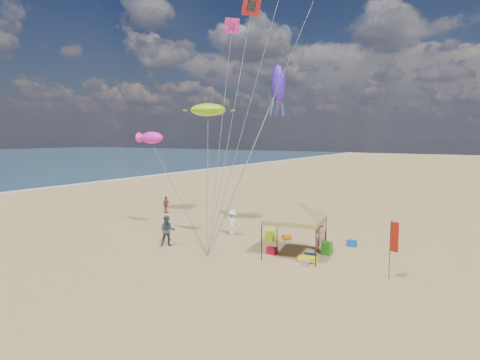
{
  "coord_description": "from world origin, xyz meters",
  "views": [
    {
      "loc": [
        12.35,
        -16.82,
        6.54
      ],
      "look_at": [
        0.0,
        3.0,
        4.0
      ],
      "focal_mm": 30.72,
      "sensor_mm": 36.0,
      "label": 1
    }
  ],
  "objects_px": {
    "feather_flag": "(393,240)",
    "canopy_tent": "(295,202)",
    "person_near_c": "(232,223)",
    "chair_green": "(327,248)",
    "chair_yellow": "(270,235)",
    "person_far_a": "(166,205)",
    "cooler_red": "(272,251)",
    "person_near_b": "(167,231)",
    "beach_cart": "(308,259)",
    "cooler_blue": "(352,243)",
    "person_near_a": "(321,237)"
  },
  "relations": [
    {
      "from": "cooler_blue",
      "to": "chair_green",
      "type": "bearing_deg",
      "value": -106.25
    },
    {
      "from": "person_near_c",
      "to": "person_near_a",
      "type": "bearing_deg",
      "value": 155.0
    },
    {
      "from": "person_near_b",
      "to": "person_far_a",
      "type": "bearing_deg",
      "value": 89.46
    },
    {
      "from": "cooler_blue",
      "to": "person_near_b",
      "type": "distance_m",
      "value": 10.94
    },
    {
      "from": "cooler_blue",
      "to": "person_near_c",
      "type": "relative_size",
      "value": 0.32
    },
    {
      "from": "cooler_red",
      "to": "chair_yellow",
      "type": "height_order",
      "value": "chair_yellow"
    },
    {
      "from": "chair_green",
      "to": "chair_yellow",
      "type": "height_order",
      "value": "same"
    },
    {
      "from": "cooler_red",
      "to": "person_near_b",
      "type": "relative_size",
      "value": 0.29
    },
    {
      "from": "beach_cart",
      "to": "person_near_b",
      "type": "relative_size",
      "value": 0.49
    },
    {
      "from": "feather_flag",
      "to": "chair_green",
      "type": "bearing_deg",
      "value": 150.13
    },
    {
      "from": "feather_flag",
      "to": "chair_yellow",
      "type": "height_order",
      "value": "feather_flag"
    },
    {
      "from": "cooler_blue",
      "to": "chair_yellow",
      "type": "distance_m",
      "value": 4.91
    },
    {
      "from": "chair_green",
      "to": "person_near_b",
      "type": "distance_m",
      "value": 9.25
    },
    {
      "from": "beach_cart",
      "to": "cooler_red",
      "type": "bearing_deg",
      "value": 170.55
    },
    {
      "from": "chair_green",
      "to": "person_near_a",
      "type": "bearing_deg",
      "value": 143.37
    },
    {
      "from": "cooler_blue",
      "to": "beach_cart",
      "type": "distance_m",
      "value": 4.38
    },
    {
      "from": "canopy_tent",
      "to": "chair_yellow",
      "type": "height_order",
      "value": "canopy_tent"
    },
    {
      "from": "feather_flag",
      "to": "cooler_blue",
      "type": "relative_size",
      "value": 5.07
    },
    {
      "from": "feather_flag",
      "to": "beach_cart",
      "type": "height_order",
      "value": "feather_flag"
    },
    {
      "from": "chair_green",
      "to": "beach_cart",
      "type": "xyz_separation_m",
      "value": [
        -0.34,
        -1.9,
        -0.15
      ]
    },
    {
      "from": "beach_cart",
      "to": "person_near_b",
      "type": "height_order",
      "value": "person_near_b"
    },
    {
      "from": "chair_yellow",
      "to": "person_near_c",
      "type": "xyz_separation_m",
      "value": [
        -2.78,
        -0.04,
        0.49
      ]
    },
    {
      "from": "feather_flag",
      "to": "chair_green",
      "type": "distance_m",
      "value": 4.75
    },
    {
      "from": "cooler_red",
      "to": "person_far_a",
      "type": "distance_m",
      "value": 14.51
    },
    {
      "from": "feather_flag",
      "to": "cooler_blue",
      "type": "xyz_separation_m",
      "value": [
        -3.22,
        4.6,
        -1.65
      ]
    },
    {
      "from": "cooler_blue",
      "to": "person_far_a",
      "type": "distance_m",
      "value": 16.65
    },
    {
      "from": "person_near_c",
      "to": "cooler_red",
      "type": "bearing_deg",
      "value": 129.65
    },
    {
      "from": "cooler_red",
      "to": "person_near_c",
      "type": "height_order",
      "value": "person_near_c"
    },
    {
      "from": "chair_green",
      "to": "person_near_a",
      "type": "xyz_separation_m",
      "value": [
        -0.51,
        0.38,
        0.51
      ]
    },
    {
      "from": "chair_green",
      "to": "person_far_a",
      "type": "bearing_deg",
      "value": 164.26
    },
    {
      "from": "cooler_red",
      "to": "chair_green",
      "type": "xyz_separation_m",
      "value": [
        2.61,
        1.52,
        0.16
      ]
    },
    {
      "from": "cooler_blue",
      "to": "chair_yellow",
      "type": "relative_size",
      "value": 0.77
    },
    {
      "from": "person_near_c",
      "to": "feather_flag",
      "type": "bearing_deg",
      "value": 143.26
    },
    {
      "from": "feather_flag",
      "to": "person_near_b",
      "type": "height_order",
      "value": "feather_flag"
    },
    {
      "from": "cooler_blue",
      "to": "person_near_a",
      "type": "bearing_deg",
      "value": -121.15
    },
    {
      "from": "cooler_red",
      "to": "cooler_blue",
      "type": "bearing_deg",
      "value": 49.63
    },
    {
      "from": "cooler_blue",
      "to": "person_near_a",
      "type": "distance_m",
      "value": 2.4
    },
    {
      "from": "person_near_b",
      "to": "person_near_c",
      "type": "distance_m",
      "value": 4.64
    },
    {
      "from": "canopy_tent",
      "to": "cooler_red",
      "type": "distance_m",
      "value": 3.04
    },
    {
      "from": "beach_cart",
      "to": "person_near_c",
      "type": "bearing_deg",
      "value": 156.7
    },
    {
      "from": "canopy_tent",
      "to": "chair_yellow",
      "type": "distance_m",
      "value": 4.27
    },
    {
      "from": "canopy_tent",
      "to": "cooler_blue",
      "type": "bearing_deg",
      "value": 59.97
    },
    {
      "from": "chair_green",
      "to": "person_near_c",
      "type": "relative_size",
      "value": 0.42
    },
    {
      "from": "chair_yellow",
      "to": "beach_cart",
      "type": "height_order",
      "value": "chair_yellow"
    },
    {
      "from": "feather_flag",
      "to": "person_near_c",
      "type": "bearing_deg",
      "value": 163.74
    },
    {
      "from": "cooler_blue",
      "to": "canopy_tent",
      "type": "bearing_deg",
      "value": -120.03
    },
    {
      "from": "chair_yellow",
      "to": "person_near_a",
      "type": "bearing_deg",
      "value": -8.77
    },
    {
      "from": "person_near_a",
      "to": "person_near_c",
      "type": "height_order",
      "value": "person_near_a"
    },
    {
      "from": "feather_flag",
      "to": "canopy_tent",
      "type": "bearing_deg",
      "value": 169.04
    },
    {
      "from": "person_far_a",
      "to": "cooler_red",
      "type": "bearing_deg",
      "value": -119.25
    }
  ]
}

